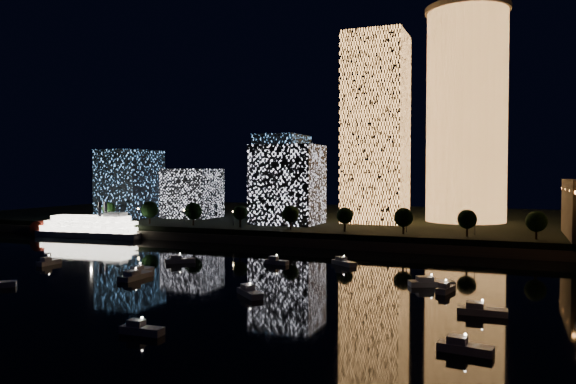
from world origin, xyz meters
name	(u,v)px	position (x,y,z in m)	size (l,w,h in m)	color
ground	(266,305)	(0.00, 0.00, 0.00)	(520.00, 520.00, 0.00)	black
far_bank	(410,222)	(0.00, 160.00, 2.50)	(420.00, 160.00, 5.00)	black
seawall	(369,245)	(0.00, 82.00, 1.50)	(420.00, 6.00, 3.00)	#6B5E4C
tower_cylindrical	(466,115)	(25.07, 145.27, 48.92)	(34.00, 34.00, 87.59)	#FFA451
tower_rectangular	(376,129)	(-8.59, 127.69, 42.97)	(23.86, 23.86, 75.93)	#FFA451
midrise_blocks	(224,184)	(-71.95, 115.97, 20.36)	(102.27, 38.32, 36.20)	white
riverboat	(86,227)	(-111.87, 76.93, 3.68)	(48.28, 13.96, 14.34)	silver
motorboats	(244,281)	(-12.41, 15.46, 0.81)	(118.32, 79.19, 2.78)	silver
esplanade_trees	(293,214)	(-28.97, 88.00, 10.47)	(165.90, 6.70, 8.85)	black
street_lamps	(286,217)	(-34.00, 94.00, 9.02)	(132.70, 0.70, 5.65)	black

